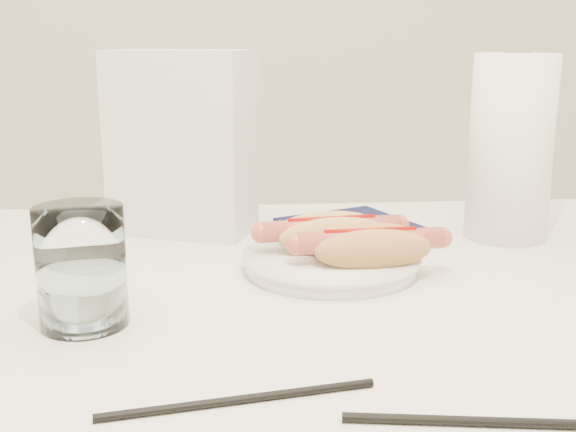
{
  "coord_description": "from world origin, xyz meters",
  "views": [
    {
      "loc": [
        -0.07,
        -0.7,
        1.01
      ],
      "look_at": [
        -0.0,
        0.05,
        0.82
      ],
      "focal_mm": 44.99,
      "sensor_mm": 36.0,
      "label": 1
    }
  ],
  "objects": [
    {
      "name": "table",
      "position": [
        0.0,
        0.0,
        0.69
      ],
      "size": [
        1.2,
        0.8,
        0.75
      ],
      "color": "white",
      "rests_on": "ground"
    },
    {
      "name": "paper_towel_roll",
      "position": [
        0.29,
        0.19,
        0.87
      ],
      "size": [
        0.14,
        0.14,
        0.24
      ],
      "primitive_type": "cylinder",
      "rotation": [
        0.0,
        0.0,
        -0.39
      ],
      "color": "white",
      "rests_on": "table"
    },
    {
      "name": "hotdog_right",
      "position": [
        0.08,
        0.03,
        0.79
      ],
      "size": [
        0.16,
        0.07,
        0.04
      ],
      "rotation": [
        0.0,
        0.0,
        0.07
      ],
      "color": "tan",
      "rests_on": "plate"
    },
    {
      "name": "water_glass",
      "position": [
        -0.2,
        -0.07,
        0.81
      ],
      "size": [
        0.08,
        0.08,
        0.11
      ],
      "primitive_type": "cylinder",
      "color": "silver",
      "rests_on": "table"
    },
    {
      "name": "hotdog_left",
      "position": [
        0.05,
        0.09,
        0.79
      ],
      "size": [
        0.16,
        0.08,
        0.04
      ],
      "rotation": [
        0.0,
        0.0,
        0.13
      ],
      "color": "#DDA458",
      "rests_on": "plate"
    },
    {
      "name": "napkin_box",
      "position": [
        -0.13,
        0.25,
        0.87
      ],
      "size": [
        0.2,
        0.16,
        0.24
      ],
      "primitive_type": "cube",
      "rotation": [
        0.0,
        0.0,
        -0.35
      ],
      "color": "silver",
      "rests_on": "table"
    },
    {
      "name": "chopstick_far",
      "position": [
        0.12,
        -0.28,
        0.75
      ],
      "size": [
        0.22,
        0.04,
        0.01
      ],
      "primitive_type": "cylinder",
      "rotation": [
        0.0,
        1.57,
        -0.14
      ],
      "color": "black",
      "rests_on": "table"
    },
    {
      "name": "navy_napkin",
      "position": [
        0.1,
        0.24,
        0.75
      ],
      "size": [
        0.21,
        0.21,
        0.01
      ],
      "primitive_type": "cube",
      "rotation": [
        0.0,
        0.0,
        0.41
      ],
      "color": "#101333",
      "rests_on": "table"
    },
    {
      "name": "chopstick_near",
      "position": [
        -0.06,
        -0.23,
        0.75
      ],
      "size": [
        0.2,
        0.04,
        0.01
      ],
      "primitive_type": "cylinder",
      "rotation": [
        0.0,
        1.57,
        0.18
      ],
      "color": "black",
      "rests_on": "table"
    },
    {
      "name": "plate",
      "position": [
        0.05,
        0.07,
        0.76
      ],
      "size": [
        0.25,
        0.25,
        0.02
      ],
      "primitive_type": "cylinder",
      "rotation": [
        0.0,
        0.0,
        0.35
      ],
      "color": "white",
      "rests_on": "table"
    }
  ]
}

